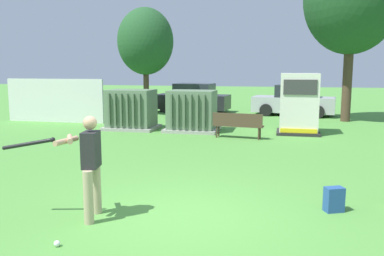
{
  "coord_description": "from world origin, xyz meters",
  "views": [
    {
      "loc": [
        1.67,
        -6.43,
        2.52
      ],
      "look_at": [
        -0.56,
        3.5,
        1.0
      ],
      "focal_mm": 38.06,
      "sensor_mm": 36.0,
      "label": 1
    }
  ],
  "objects_px": {
    "batter": "(88,162)",
    "parked_car_leftmost": "(193,99)",
    "transformer_west": "(131,110)",
    "backpack": "(334,200)",
    "parked_car_left_of_center": "(294,101)",
    "park_bench": "(238,124)",
    "sports_ball": "(57,244)",
    "generator_enclosure": "(299,104)",
    "transformer_mid_west": "(192,111)"
  },
  "relations": [
    {
      "from": "sports_ball",
      "to": "generator_enclosure",
      "type": "bearing_deg",
      "value": 71.6
    },
    {
      "from": "park_bench",
      "to": "parked_car_leftmost",
      "type": "distance_m",
      "value": 8.95
    },
    {
      "from": "transformer_mid_west",
      "to": "park_bench",
      "type": "height_order",
      "value": "transformer_mid_west"
    },
    {
      "from": "parked_car_leftmost",
      "to": "park_bench",
      "type": "bearing_deg",
      "value": -67.04
    },
    {
      "from": "transformer_mid_west",
      "to": "transformer_west",
      "type": "bearing_deg",
      "value": -179.77
    },
    {
      "from": "generator_enclosure",
      "to": "parked_car_left_of_center",
      "type": "height_order",
      "value": "generator_enclosure"
    },
    {
      "from": "generator_enclosure",
      "to": "batter",
      "type": "xyz_separation_m",
      "value": [
        -3.72,
        -9.9,
        -0.16
      ]
    },
    {
      "from": "transformer_west",
      "to": "batter",
      "type": "xyz_separation_m",
      "value": [
        2.94,
        -9.62,
        0.19
      ]
    },
    {
      "from": "generator_enclosure",
      "to": "batter",
      "type": "bearing_deg",
      "value": -110.6
    },
    {
      "from": "transformer_mid_west",
      "to": "generator_enclosure",
      "type": "relative_size",
      "value": 0.91
    },
    {
      "from": "park_bench",
      "to": "backpack",
      "type": "distance_m",
      "value": 7.51
    },
    {
      "from": "transformer_mid_west",
      "to": "parked_car_leftmost",
      "type": "bearing_deg",
      "value": 102.41
    },
    {
      "from": "parked_car_leftmost",
      "to": "parked_car_left_of_center",
      "type": "relative_size",
      "value": 0.99
    },
    {
      "from": "park_bench",
      "to": "parked_car_left_of_center",
      "type": "height_order",
      "value": "parked_car_left_of_center"
    },
    {
      "from": "batter",
      "to": "parked_car_leftmost",
      "type": "xyz_separation_m",
      "value": [
        -1.91,
        16.56,
        -0.22
      ]
    },
    {
      "from": "transformer_west",
      "to": "backpack",
      "type": "xyz_separation_m",
      "value": [
        6.99,
        -8.38,
        -0.57
      ]
    },
    {
      "from": "transformer_mid_west",
      "to": "generator_enclosure",
      "type": "height_order",
      "value": "generator_enclosure"
    },
    {
      "from": "park_bench",
      "to": "batter",
      "type": "distance_m",
      "value": 8.48
    },
    {
      "from": "transformer_mid_west",
      "to": "generator_enclosure",
      "type": "xyz_separation_m",
      "value": [
        4.11,
        0.26,
        0.35
      ]
    },
    {
      "from": "sports_ball",
      "to": "parked_car_left_of_center",
      "type": "distance_m",
      "value": 17.58
    },
    {
      "from": "transformer_west",
      "to": "generator_enclosure",
      "type": "bearing_deg",
      "value": 2.36
    },
    {
      "from": "batter",
      "to": "parked_car_left_of_center",
      "type": "xyz_separation_m",
      "value": [
        3.7,
        16.06,
        -0.22
      ]
    },
    {
      "from": "park_bench",
      "to": "batter",
      "type": "xyz_separation_m",
      "value": [
        -1.58,
        -8.32,
        0.44
      ]
    },
    {
      "from": "transformer_west",
      "to": "transformer_mid_west",
      "type": "xyz_separation_m",
      "value": [
        2.55,
        0.01,
        0.0
      ]
    },
    {
      "from": "generator_enclosure",
      "to": "parked_car_leftmost",
      "type": "xyz_separation_m",
      "value": [
        -5.63,
        6.66,
        -0.38
      ]
    },
    {
      "from": "transformer_west",
      "to": "parked_car_leftmost",
      "type": "bearing_deg",
      "value": 81.6
    },
    {
      "from": "transformer_west",
      "to": "backpack",
      "type": "bearing_deg",
      "value": -50.17
    },
    {
      "from": "generator_enclosure",
      "to": "parked_car_left_of_center",
      "type": "distance_m",
      "value": 6.18
    },
    {
      "from": "park_bench",
      "to": "batter",
      "type": "bearing_deg",
      "value": -100.72
    },
    {
      "from": "park_bench",
      "to": "transformer_west",
      "type": "bearing_deg",
      "value": 163.98
    },
    {
      "from": "sports_ball",
      "to": "transformer_mid_west",
      "type": "bearing_deg",
      "value": 92.36
    },
    {
      "from": "generator_enclosure",
      "to": "sports_ball",
      "type": "bearing_deg",
      "value": -108.4
    },
    {
      "from": "backpack",
      "to": "sports_ball",
      "type": "bearing_deg",
      "value": -149.36
    },
    {
      "from": "batter",
      "to": "backpack",
      "type": "distance_m",
      "value": 4.3
    },
    {
      "from": "transformer_mid_west",
      "to": "sports_ball",
      "type": "relative_size",
      "value": 23.33
    },
    {
      "from": "transformer_west",
      "to": "park_bench",
      "type": "bearing_deg",
      "value": -16.02
    },
    {
      "from": "backpack",
      "to": "parked_car_left_of_center",
      "type": "xyz_separation_m",
      "value": [
        -0.34,
        14.82,
        0.54
      ]
    },
    {
      "from": "transformer_west",
      "to": "park_bench",
      "type": "relative_size",
      "value": 1.14
    },
    {
      "from": "park_bench",
      "to": "backpack",
      "type": "xyz_separation_m",
      "value": [
        2.47,
        -7.08,
        -0.32
      ]
    },
    {
      "from": "sports_ball",
      "to": "parked_car_leftmost",
      "type": "height_order",
      "value": "parked_car_leftmost"
    },
    {
      "from": "parked_car_left_of_center",
      "to": "backpack",
      "type": "bearing_deg",
      "value": -88.67
    },
    {
      "from": "transformer_mid_west",
      "to": "batter",
      "type": "relative_size",
      "value": 1.21
    },
    {
      "from": "transformer_west",
      "to": "park_bench",
      "type": "height_order",
      "value": "transformer_west"
    },
    {
      "from": "transformer_mid_west",
      "to": "backpack",
      "type": "relative_size",
      "value": 4.77
    },
    {
      "from": "batter",
      "to": "park_bench",
      "type": "bearing_deg",
      "value": 79.28
    },
    {
      "from": "backpack",
      "to": "parked_car_left_of_center",
      "type": "height_order",
      "value": "parked_car_left_of_center"
    },
    {
      "from": "backpack",
      "to": "parked_car_leftmost",
      "type": "relative_size",
      "value": 0.1
    },
    {
      "from": "parked_car_leftmost",
      "to": "parked_car_left_of_center",
      "type": "distance_m",
      "value": 5.64
    },
    {
      "from": "park_bench",
      "to": "parked_car_left_of_center",
      "type": "distance_m",
      "value": 8.03
    },
    {
      "from": "park_bench",
      "to": "sports_ball",
      "type": "xyz_separation_m",
      "value": [
        -1.52,
        -9.45,
        -0.49
      ]
    }
  ]
}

